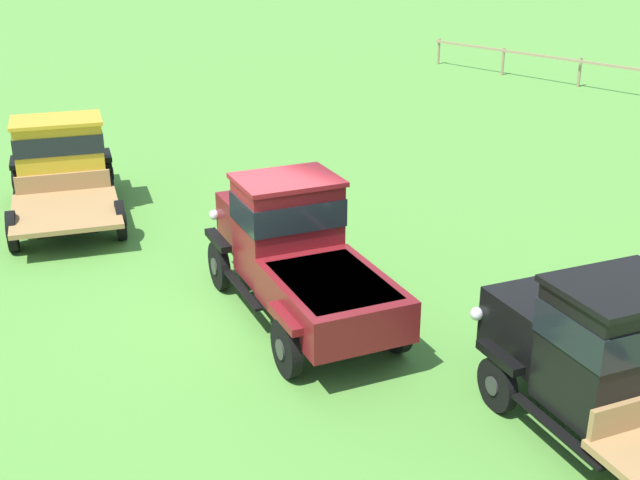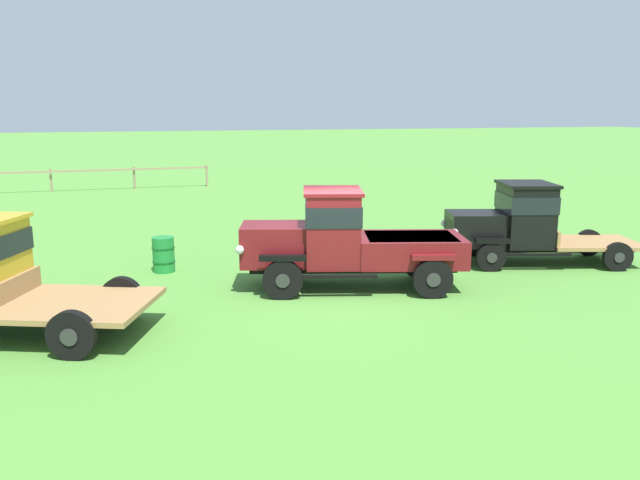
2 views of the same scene
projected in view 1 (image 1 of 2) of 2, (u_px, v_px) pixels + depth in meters
name	position (u px, v px, depth m)	size (l,w,h in m)	color
ground_plane	(255.00, 311.00, 13.92)	(240.00, 240.00, 0.00)	#518E38
paddock_fence	(583.00, 66.00, 32.04)	(15.58, 0.41, 1.18)	#997F60
vintage_truck_foreground_near	(61.00, 161.00, 18.51)	(5.82, 4.02, 2.16)	black
vintage_truck_second_in_line	(295.00, 249.00, 13.48)	(5.47, 3.20, 2.34)	black
vintage_truck_midrow_center	(605.00, 357.00, 10.21)	(5.43, 3.23, 2.22)	black
oil_drum_beside_row	(283.00, 196.00, 18.26)	(0.59, 0.59, 0.91)	#1E7F33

